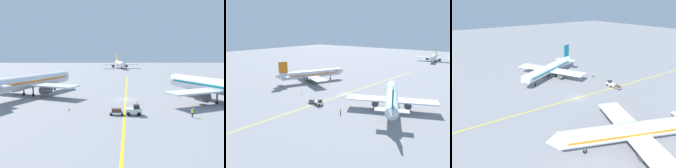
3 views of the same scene
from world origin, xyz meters
TOP-DOWN VIEW (x-y plane):
  - ground_plane at (0.00, 0.00)m, footprint 400.00×400.00m
  - apron_yellow_centreline at (0.00, 0.00)m, footprint 8.06×119.78m
  - airplane_at_gate at (-25.18, 6.67)m, footprint 27.70×33.67m
  - airplane_adjacent_stand at (21.17, -3.73)m, footprint 27.59×33.47m
  - airplane_distant_taxiing at (1.87, 114.34)m, footprint 25.60×31.96m
  - baggage_tug_white at (0.75, -15.86)m, footprint 3.04×1.82m
  - baggage_cart_trailing at (-2.54, -15.77)m, footprint 2.64×1.47m
  - ground_crew_worker at (11.26, -17.57)m, footprint 0.24×0.58m
  - traffic_cone_near_nose at (-12.09, -12.05)m, footprint 0.32×0.32m
  - traffic_cone_mid_apron at (-22.08, 1.39)m, footprint 0.32×0.32m
  - traffic_cone_by_wingtip at (2.36, -4.80)m, footprint 0.32×0.32m
  - traffic_cone_far_edge at (-25.31, -11.14)m, footprint 0.32×0.32m

SIDE VIEW (x-z plane):
  - ground_plane at x=0.00m, z-range 0.00..0.00m
  - apron_yellow_centreline at x=0.00m, z-range 0.00..0.01m
  - traffic_cone_near_nose at x=-12.09m, z-range 0.00..0.55m
  - traffic_cone_mid_apron at x=-22.08m, z-range 0.00..0.55m
  - traffic_cone_by_wingtip at x=2.36m, z-range 0.00..0.55m
  - traffic_cone_far_edge at x=-25.31m, z-range 0.00..0.55m
  - baggage_cart_trailing at x=-2.54m, z-range 0.14..1.38m
  - baggage_tug_white at x=0.75m, z-range -0.15..1.96m
  - ground_crew_worker at x=11.26m, z-range 0.07..1.75m
  - airplane_distant_taxiing at x=1.87m, z-range -1.43..8.11m
  - airplane_at_gate at x=-25.18m, z-range -1.59..9.01m
  - airplane_adjacent_stand at x=21.17m, z-range -1.59..9.01m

